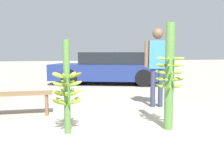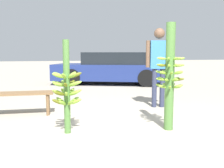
% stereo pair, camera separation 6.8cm
% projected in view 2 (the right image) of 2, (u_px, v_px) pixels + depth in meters
% --- Properties ---
extents(ground_plane, '(80.00, 80.00, 0.00)m').
position_uv_depth(ground_plane, '(120.00, 136.00, 3.60)').
color(ground_plane, '#A89E8C').
extents(banana_stalk_left, '(0.46, 0.46, 1.38)m').
position_uv_depth(banana_stalk_left, '(67.00, 88.00, 3.64)').
color(banana_stalk_left, '#4C7A38').
rests_on(banana_stalk_left, ground_plane).
extents(banana_stalk_center, '(0.44, 0.44, 1.64)m').
position_uv_depth(banana_stalk_center, '(170.00, 76.00, 3.80)').
color(banana_stalk_center, '#4C7A38').
rests_on(banana_stalk_center, ground_plane).
extents(vendor_person, '(0.57, 0.27, 1.73)m').
position_uv_depth(vendor_person, '(159.00, 60.00, 5.42)').
color(vendor_person, '#2D334C').
rests_on(vendor_person, ground_plane).
extents(market_bench, '(1.21, 0.46, 0.45)m').
position_uv_depth(market_bench, '(21.00, 96.00, 4.76)').
color(market_bench, brown).
rests_on(market_bench, ground_plane).
extents(parked_car, '(4.74, 3.36, 1.23)m').
position_uv_depth(parked_car, '(112.00, 68.00, 9.85)').
color(parked_car, navy).
rests_on(parked_car, ground_plane).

